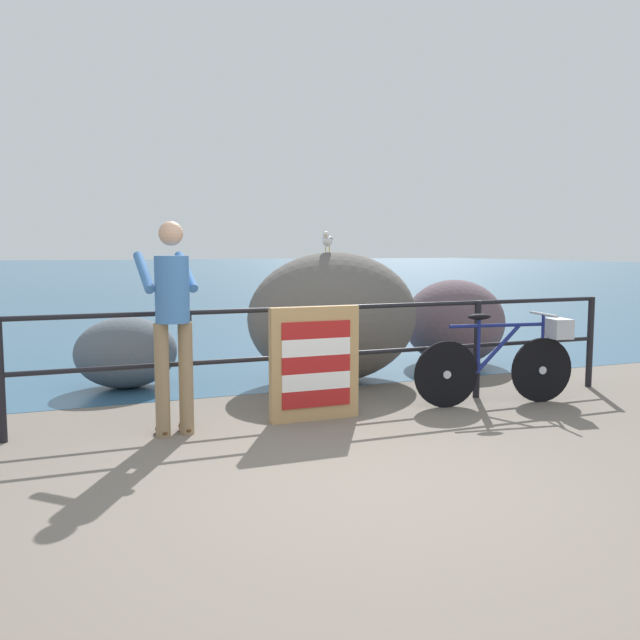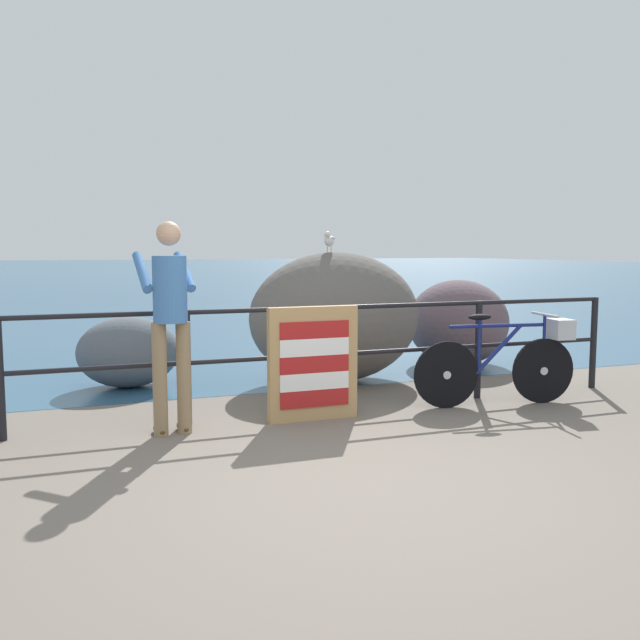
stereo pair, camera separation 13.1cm
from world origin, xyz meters
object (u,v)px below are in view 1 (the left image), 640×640
Objects in this scene: breakwater_boulder_main at (334,317)px; breakwater_boulder_right at (454,322)px; seagull at (327,240)px; person_at_railing at (172,317)px; breakwater_boulder_left at (126,353)px; bicycle at (509,358)px; folded_deckchair_stack at (315,364)px.

breakwater_boulder_right is (1.98, 0.52, -0.19)m from breakwater_boulder_main.
breakwater_boulder_main is 6.31× the size of seagull.
breakwater_boulder_left is (-0.18, 2.14, -0.59)m from person_at_railing.
person_at_railing is at bearing -152.55° from breakwater_boulder_right.
person_at_railing is 2.68m from seagull.
bicycle is 3.36m from person_at_railing.
breakwater_boulder_left is 2.61m from seagull.
breakwater_boulder_right is (4.28, -0.01, 0.17)m from breakwater_boulder_left.
breakwater_boulder_main is (2.12, 1.61, -0.23)m from person_at_railing.
breakwater_boulder_right is 4.15× the size of seagull.
breakwater_boulder_main is 2.05m from breakwater_boulder_right.
bicycle is at bearing 67.58° from seagull.
breakwater_boulder_right is at bearing 135.05° from seagull.
person_at_railing is 1.71× the size of folded_deckchair_stack.
bicycle is 5.19× the size of seagull.
breakwater_boulder_right is at bearing 14.64° from breakwater_boulder_main.
bicycle is 2.36m from breakwater_boulder_right.
bicycle is at bearing -32.57° from breakwater_boulder_left.
seagull is (-1.27, 1.69, 1.19)m from bicycle.
bicycle is 1.49× the size of breakwater_boulder_left.
person_at_railing is 5.48× the size of seagull.
seagull is at bearing 64.09° from folded_deckchair_stack.
breakwater_boulder_right reaches higher than folded_deckchair_stack.
seagull is at bearing -13.59° from breakwater_boulder_left.
breakwater_boulder_main is at bearing -56.90° from person_at_railing.
bicycle is 0.95× the size of person_at_railing.
folded_deckchair_stack is at bearing -174.89° from bicycle.
folded_deckchair_stack is 2.09m from seagull.
breakwater_boulder_main is (0.85, 1.59, 0.24)m from folded_deckchair_stack.
breakwater_boulder_left is (-3.49, 2.23, -0.07)m from bicycle.
breakwater_boulder_main is at bearing -165.36° from breakwater_boulder_right.
breakwater_boulder_right is at bearing 78.91° from bicycle.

